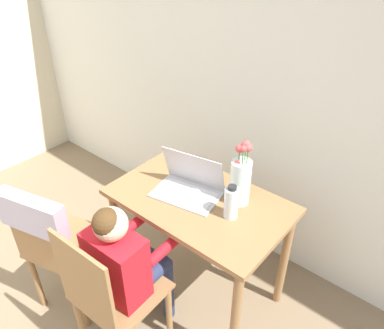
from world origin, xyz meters
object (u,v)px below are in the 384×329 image
Objects in this scene: chair_occupied at (110,296)px; chair_spare at (50,236)px; flower_vase at (240,179)px; water_bottle at (231,202)px; person_seated at (126,260)px; laptop at (189,184)px.

chair_spare is (-0.45, -0.02, 0.15)m from chair_occupied.
flower_vase is (0.25, 0.74, 0.43)m from chair_occupied.
chair_spare is 4.75× the size of water_bottle.
flower_vase is (0.25, 0.61, 0.28)m from person_seated.
chair_spare is at bearing -0.00° from chair_occupied.
laptop is (0.44, 0.65, 0.19)m from chair_spare.
chair_spare is 1.07m from flower_vase.
chair_occupied is at bearing -108.44° from flower_vase.
flower_vase is (0.26, 0.11, 0.10)m from laptop.
laptop is 0.30m from water_bottle.
person_seated is 0.54m from laptop.
laptop is (-0.01, 0.51, 0.19)m from person_seated.
chair_occupied is 0.72m from laptop.
chair_spare is 0.93× the size of person_seated.
laptop is 0.30m from flower_vase.
person_seated is at bearing -112.31° from flower_vase.
flower_vase is at bearing 11.57° from laptop.
chair_occupied is 0.89m from flower_vase.
person_seated is 0.61m from water_bottle.
water_bottle is (0.74, 0.63, 0.22)m from chair_spare.
person_seated is 2.69× the size of flower_vase.
flower_vase is (0.70, 0.76, 0.28)m from chair_spare.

